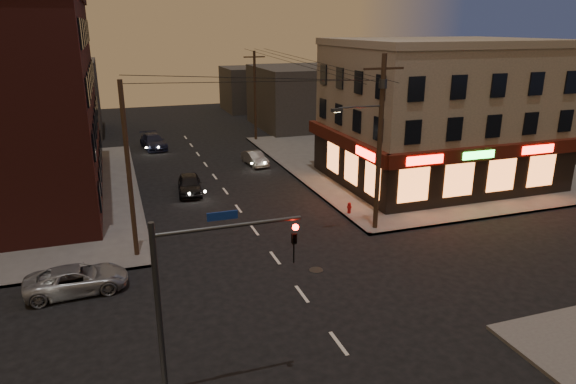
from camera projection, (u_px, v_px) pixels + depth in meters
name	position (u px, v px, depth m)	size (l,w,h in m)	color
ground	(302.00, 294.00, 23.17)	(120.00, 120.00, 0.00)	black
sidewalk_ne	(416.00, 160.00, 45.81)	(24.00, 28.00, 0.15)	#514F4C
pizza_building	(438.00, 112.00, 38.53)	(15.85, 12.85, 10.50)	tan
bg_building_ne_a	(300.00, 97.00, 60.59)	(10.00, 12.00, 7.00)	#3F3D3A
bg_building_nw	(55.00, 99.00, 55.65)	(9.00, 10.00, 8.00)	#3F3D3A
bg_building_ne_b	(253.00, 89.00, 72.71)	(8.00, 8.00, 6.00)	#3F3D3A
utility_pole_main	(378.00, 134.00, 28.68)	(4.20, 0.44, 10.00)	#382619
utility_pole_far	(255.00, 96.00, 52.60)	(0.26, 0.26, 9.00)	#382619
utility_pole_west	(129.00, 172.00, 25.46)	(0.24, 0.24, 9.00)	#382619
traffic_signal	(193.00, 289.00, 15.12)	(4.49, 0.32, 6.47)	#333538
suv_cross	(77.00, 279.00, 23.20)	(2.06, 4.46, 1.24)	gray
sedan_near	(190.00, 184.00, 36.83)	(1.64, 4.08, 1.39)	black
sedan_mid	(255.00, 158.00, 44.39)	(1.26, 3.61, 1.19)	slate
sedan_far	(153.00, 142.00, 50.34)	(1.96, 4.83, 1.40)	#1B1F36
fire_hydrant	(349.00, 207.00, 32.63)	(0.33, 0.33, 0.72)	#A10E0F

